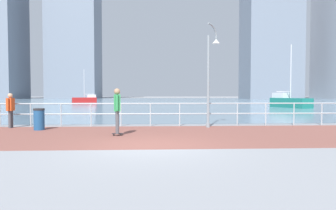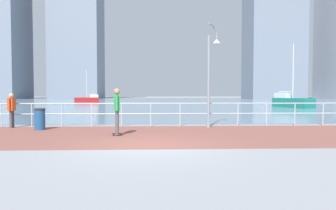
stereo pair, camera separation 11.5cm
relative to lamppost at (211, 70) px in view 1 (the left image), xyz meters
The scene contains 12 objects.
ground 35.26m from the lamppost, 94.57° to the left, with size 220.00×220.00×0.00m, color gray.
brick_paving 4.60m from the lamppost, 138.22° to the right, with size 28.00×5.98×0.01m, color brown.
harbor_water 45.65m from the lamppost, 93.52° to the left, with size 180.00×88.00×0.00m, color #6B899E.
waterfront_railing 3.41m from the lamppost, behind, with size 25.25×0.06×1.12m.
lamppost is the anchor object (origin of this frame).
skateboarder 5.07m from the lamppost, 146.16° to the right, with size 0.41×0.56×1.76m.
bystander 9.32m from the lamppost, behind, with size 0.25×0.55×1.58m.
trash_bin 7.90m from the lamppost, behind, with size 0.46×0.46×0.93m.
sailboat_red 41.70m from the lamppost, 110.42° to the left, with size 4.27×2.46×5.74m.
sailboat_teal 22.87m from the lamppost, 56.69° to the left, with size 3.02×5.21×6.99m.
tower_concrete 81.56m from the lamppost, 66.66° to the left, with size 15.37×11.72×38.69m.
tower_slate 93.59m from the lamppost, 108.18° to the left, with size 15.48×14.28×45.80m.
Camera 1 is at (0.15, -8.88, 1.56)m, focal length 32.14 mm.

